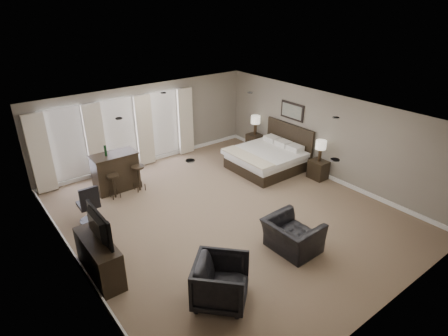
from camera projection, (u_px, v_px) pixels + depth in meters
room at (228, 168)px, 9.15m from camera, size 7.60×8.60×2.64m
window_bay at (120, 135)px, 11.58m from camera, size 5.25×0.20×2.30m
bed at (265, 151)px, 11.83m from camera, size 2.09×1.99×1.33m
nightstand_near at (318, 170)px, 11.44m from camera, size 0.43×0.53×0.58m
nightstand_far at (255, 142)px, 13.51m from camera, size 0.44×0.54×0.59m
lamp_near at (320, 151)px, 11.18m from camera, size 0.32×0.32×0.66m
lamp_far at (255, 125)px, 13.24m from camera, size 0.34×0.34×0.69m
wall_art at (292, 111)px, 11.98m from camera, size 0.04×0.96×0.56m
dresser at (99, 258)px, 7.41m from camera, size 0.47×1.46×0.85m
tv at (96, 238)px, 7.20m from camera, size 0.63×1.10×0.14m
armchair_near at (293, 231)px, 8.14m from camera, size 0.76×1.14×0.98m
armchair_far at (221, 280)px, 6.76m from camera, size 1.30×1.29×0.97m
bar_counter at (116, 172)px, 10.70m from camera, size 1.27×0.66×1.11m
bar_stool_left at (114, 186)px, 10.33m from camera, size 0.40×0.40×0.70m
bar_stool_right at (139, 178)px, 10.70m from camera, size 0.37×0.37×0.76m
desk_chair at (88, 203)px, 9.15m from camera, size 0.55×0.55×1.04m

